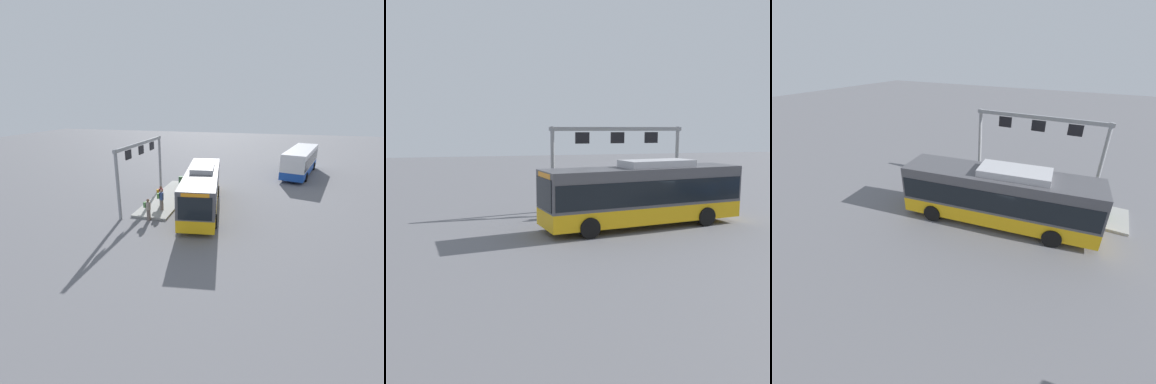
# 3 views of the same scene
# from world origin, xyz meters

# --- Properties ---
(ground_plane) EXTENTS (120.00, 120.00, 0.00)m
(ground_plane) POSITION_xyz_m (0.00, 0.00, 0.00)
(ground_plane) COLOR slate
(platform_curb) EXTENTS (10.00, 2.80, 0.16)m
(platform_curb) POSITION_xyz_m (-1.87, -3.40, 0.08)
(platform_curb) COLOR #9E9E99
(platform_curb) RESTS_ON ground
(bus_main) EXTENTS (10.97, 3.95, 3.46)m
(bus_main) POSITION_xyz_m (-0.01, -0.00, 1.81)
(bus_main) COLOR #EAAD14
(bus_main) RESTS_ON ground
(person_boarding) EXTENTS (0.44, 0.58, 1.67)m
(person_boarding) POSITION_xyz_m (3.29, -3.28, 0.89)
(person_boarding) COLOR slate
(person_boarding) RESTS_ON ground
(person_waiting_near) EXTENTS (0.50, 0.60, 1.67)m
(person_waiting_near) POSITION_xyz_m (1.48, -2.94, 1.05)
(person_waiting_near) COLOR slate
(person_waiting_near) RESTS_ON platform_curb
(person_waiting_mid) EXTENTS (0.52, 0.60, 1.67)m
(person_waiting_mid) POSITION_xyz_m (0.53, -3.33, 1.05)
(person_waiting_mid) COLOR #476B4C
(person_waiting_mid) RESTS_ON platform_curb
(platform_sign_gantry) EXTENTS (8.79, 0.24, 5.20)m
(platform_sign_gantry) POSITION_xyz_m (-0.53, -5.34, 3.73)
(platform_sign_gantry) COLOR gray
(platform_sign_gantry) RESTS_ON ground
(trash_bin) EXTENTS (0.52, 0.52, 0.90)m
(trash_bin) POSITION_xyz_m (-5.55, -3.41, 0.61)
(trash_bin) COLOR #2D5133
(trash_bin) RESTS_ON platform_curb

